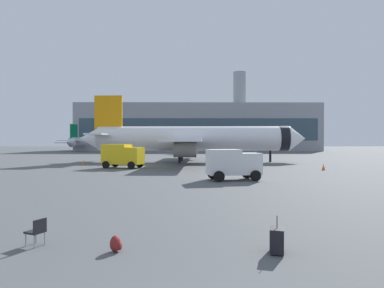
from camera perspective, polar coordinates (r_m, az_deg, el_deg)
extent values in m
cylinder|color=white|center=(52.42, 0.24, 0.95)|extent=(30.15, 5.21, 3.80)
cone|color=white|center=(54.36, 17.58, 0.91)|extent=(2.57, 3.72, 3.61)
cone|color=white|center=(55.49, -17.15, 0.91)|extent=(3.36, 3.57, 3.42)
cylinder|color=black|center=(53.81, 15.32, 0.92)|extent=(1.58, 3.94, 3.88)
cube|color=white|center=(60.45, -0.46, 0.61)|extent=(5.55, 16.21, 0.36)
cube|color=white|center=(44.47, -1.38, 0.65)|extent=(5.55, 16.21, 0.36)
cylinder|color=gray|center=(57.96, -0.57, -0.67)|extent=(3.30, 2.35, 2.20)
cylinder|color=gray|center=(46.98, -1.19, -0.95)|extent=(3.30, 2.35, 2.20)
cube|color=orange|center=(54.70, -14.09, 4.70)|extent=(4.41, 0.57, 6.40)
cube|color=white|center=(57.77, -13.67, 1.49)|extent=(2.88, 6.12, 0.24)
cube|color=white|center=(51.64, -15.60, 1.61)|extent=(2.88, 6.12, 0.24)
cylinder|color=black|center=(53.44, 13.22, -2.07)|extent=(0.36, 0.36, 1.80)
cylinder|color=black|center=(54.96, -1.76, -1.99)|extent=(0.44, 0.44, 1.80)
cylinder|color=black|center=(50.18, -2.13, -2.22)|extent=(0.44, 0.44, 1.80)
cylinder|color=silver|center=(116.22, -16.59, 0.32)|extent=(9.01, 23.93, 3.03)
cone|color=silver|center=(127.51, -13.63, 0.35)|extent=(3.27, 2.58, 2.88)
cone|color=silver|center=(105.04, -20.29, 0.29)|extent=(3.29, 3.16, 2.73)
cylinder|color=black|center=(125.96, -14.00, 0.34)|extent=(3.28, 1.87, 3.09)
cube|color=silver|center=(118.94, -19.44, 0.20)|extent=(13.32, 6.95, 0.29)
cube|color=silver|center=(112.39, -14.00, 0.20)|extent=(13.32, 6.95, 0.29)
cylinder|color=gray|center=(117.86, -18.63, -0.30)|extent=(2.35, 2.92, 1.76)
cylinder|color=gray|center=(113.35, -14.89, -0.32)|extent=(2.35, 2.92, 1.76)
cube|color=#0C7247|center=(107.12, -19.54, 1.84)|extent=(1.17, 3.47, 5.11)
cube|color=silver|center=(108.20, -20.78, 0.55)|extent=(5.16, 3.22, 0.19)
cube|color=silver|center=(105.36, -18.50, 0.56)|extent=(5.16, 3.22, 0.19)
cylinder|color=black|center=(124.58, -14.34, -0.69)|extent=(0.29, 0.29, 1.44)
cylinder|color=black|center=(115.88, -17.81, -0.79)|extent=(0.35, 0.35, 1.44)
cylinder|color=black|center=(113.90, -16.17, -0.80)|extent=(0.35, 0.35, 1.44)
cube|color=yellow|center=(40.84, -9.77, -1.99)|extent=(2.25, 2.59, 2.04)
cube|color=#1E232D|center=(40.51, -8.86, -1.33)|extent=(0.65, 1.92, 0.84)
cube|color=yellow|center=(41.94, -12.72, -1.69)|extent=(3.62, 3.01, 2.40)
cylinder|color=black|center=(41.88, -8.93, -3.39)|extent=(0.93, 0.47, 0.90)
cylinder|color=black|center=(39.82, -10.34, -3.59)|extent=(0.93, 0.47, 0.90)
cylinder|color=black|center=(43.41, -12.95, -3.26)|extent=(0.93, 0.47, 0.90)
cylinder|color=black|center=(41.43, -14.51, -3.44)|extent=(0.93, 0.47, 0.90)
cube|color=white|center=(28.71, 9.65, -3.31)|extent=(2.06, 2.26, 1.78)
cube|color=#1E232D|center=(28.94, 11.05, -2.45)|extent=(0.37, 1.79, 0.74)
cube|color=white|center=(28.03, 5.41, -3.07)|extent=(2.93, 2.41, 2.10)
cylinder|color=black|center=(29.84, 9.36, -4.97)|extent=(0.92, 0.36, 0.90)
cylinder|color=black|center=(27.88, 10.80, -5.36)|extent=(0.92, 0.36, 0.90)
cylinder|color=black|center=(28.97, 3.59, -5.13)|extent=(0.92, 0.36, 0.90)
cylinder|color=black|center=(26.94, 4.64, -5.55)|extent=(0.92, 0.36, 0.90)
cube|color=#F2590C|center=(54.99, 5.08, -2.90)|extent=(0.44, 0.44, 0.04)
cone|color=#F2590C|center=(54.97, 5.08, -2.54)|extent=(0.36, 0.36, 0.66)
cylinder|color=white|center=(54.97, 5.08, -2.51)|extent=(0.23, 0.23, 0.10)
cube|color=#F2590C|center=(40.79, 21.54, -4.13)|extent=(0.44, 0.44, 0.04)
cone|color=#F2590C|center=(40.76, 21.54, -3.64)|extent=(0.36, 0.36, 0.65)
cylinder|color=white|center=(40.76, 21.54, -3.60)|extent=(0.23, 0.23, 0.10)
cube|color=#F2590C|center=(49.69, -18.06, -3.29)|extent=(0.44, 0.44, 0.04)
cone|color=#F2590C|center=(49.67, -18.06, -2.93)|extent=(0.36, 0.36, 0.58)
cylinder|color=white|center=(49.67, -18.06, -2.90)|extent=(0.23, 0.23, 0.10)
cube|color=black|center=(10.50, 14.31, -15.57)|extent=(0.56, 0.73, 0.70)
cylinder|color=black|center=(10.37, 14.32, -12.76)|extent=(0.02, 0.02, 0.36)
cylinder|color=black|center=(10.82, 14.34, -17.02)|extent=(0.09, 0.05, 0.08)
cylinder|color=black|center=(10.39, 14.28, -17.77)|extent=(0.09, 0.05, 0.08)
ellipsoid|color=maroon|center=(10.61, -12.97, -16.24)|extent=(0.32, 0.40, 0.48)
ellipsoid|color=maroon|center=(10.61, -12.19, -16.66)|extent=(0.12, 0.28, 0.24)
cube|color=black|center=(11.92, -25.20, -13.40)|extent=(0.64, 0.64, 0.06)
cube|color=black|center=(11.71, -24.53, -12.54)|extent=(0.25, 0.45, 0.40)
cylinder|color=#999EA5|center=(12.00, -26.53, -14.40)|extent=(0.04, 0.04, 0.44)
cylinder|color=#999EA5|center=(12.24, -25.09, -14.10)|extent=(0.04, 0.04, 0.44)
cylinder|color=#999EA5|center=(11.71, -25.32, -14.77)|extent=(0.04, 0.04, 0.44)
cylinder|color=#999EA5|center=(11.95, -23.86, -14.45)|extent=(0.04, 0.04, 0.44)
cube|color=gray|center=(117.28, 1.00, 2.70)|extent=(79.55, 23.44, 15.55)
cube|color=#334756|center=(105.49, 1.17, 2.53)|extent=(75.57, 0.10, 7.00)
cylinder|color=gray|center=(119.92, 8.13, 9.27)|extent=(4.40, 4.40, 12.00)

